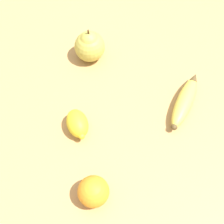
% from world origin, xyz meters
% --- Properties ---
extents(ground_plane, '(3.00, 3.00, 0.00)m').
position_xyz_m(ground_plane, '(0.00, 0.00, 0.00)').
color(ground_plane, tan).
extents(banana, '(0.08, 0.18, 0.04)m').
position_xyz_m(banana, '(0.20, 0.06, 0.02)').
color(banana, '#DBCC4C').
rests_on(banana, ground_plane).
extents(orange, '(0.07, 0.07, 0.07)m').
position_xyz_m(orange, '(0.16, -0.26, 0.03)').
color(orange, orange).
rests_on(orange, ground_plane).
extents(pear, '(0.08, 0.08, 0.10)m').
position_xyz_m(pear, '(-0.10, 0.04, 0.05)').
color(pear, '#B7AD47').
rests_on(pear, ground_plane).
extents(lemon, '(0.09, 0.08, 0.05)m').
position_xyz_m(lemon, '(0.03, -0.15, 0.03)').
color(lemon, yellow).
rests_on(lemon, ground_plane).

